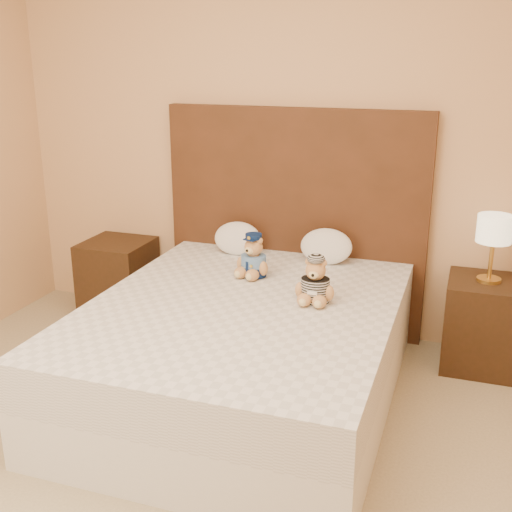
{
  "coord_description": "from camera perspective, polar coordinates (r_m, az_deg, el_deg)",
  "views": [
    {
      "loc": [
        1.11,
        -1.8,
        1.85
      ],
      "look_at": [
        -0.01,
        1.45,
        0.74
      ],
      "focal_mm": 45.0,
      "sensor_mm": 36.0,
      "label": 1
    }
  ],
  "objects": [
    {
      "name": "headboard",
      "position": [
        4.3,
        3.42,
        3.04
      ],
      "size": [
        1.75,
        0.08,
        1.5
      ],
      "primitive_type": "cube",
      "color": "#4B2816",
      "rests_on": "ground"
    },
    {
      "name": "pillow_right",
      "position": [
        4.09,
        6.26,
        1.0
      ],
      "size": [
        0.33,
        0.22,
        0.24
      ],
      "primitive_type": "ellipsoid",
      "color": "white",
      "rests_on": "bed"
    },
    {
      "name": "nightstand_right",
      "position": [
        4.11,
        19.56,
        -5.71
      ],
      "size": [
        0.45,
        0.45,
        0.55
      ],
      "primitive_type": "cube",
      "color": "#331D10",
      "rests_on": "ground"
    },
    {
      "name": "teddy_prisoner",
      "position": [
        3.44,
        5.3,
        -2.16
      ],
      "size": [
        0.23,
        0.22,
        0.25
      ],
      "primitive_type": null,
      "rotation": [
        0.0,
        0.0,
        0.01
      ],
      "color": "tan",
      "rests_on": "bed"
    },
    {
      "name": "teddy_police",
      "position": [
        3.82,
        -0.21,
        0.06
      ],
      "size": [
        0.27,
        0.27,
        0.26
      ],
      "primitive_type": null,
      "rotation": [
        0.0,
        0.0,
        -0.27
      ],
      "color": "tan",
      "rests_on": "bed"
    },
    {
      "name": "bed",
      "position": [
        3.56,
        -1.17,
        -8.35
      ],
      "size": [
        1.6,
        2.0,
        0.55
      ],
      "color": "white",
      "rests_on": "ground"
    },
    {
      "name": "pillow_left",
      "position": [
        4.26,
        -1.68,
        1.72
      ],
      "size": [
        0.32,
        0.21,
        0.23
      ],
      "primitive_type": "ellipsoid",
      "color": "white",
      "rests_on": "bed"
    },
    {
      "name": "lamp",
      "position": [
        3.93,
        20.42,
        1.99
      ],
      "size": [
        0.2,
        0.2,
        0.4
      ],
      "color": "gold",
      "rests_on": "nightstand_right"
    },
    {
      "name": "room_walls",
      "position": [
        2.51,
        -7.49,
        16.8
      ],
      "size": [
        4.04,
        4.52,
        2.72
      ],
      "color": "tan",
      "rests_on": "ground"
    },
    {
      "name": "nightstand_left",
      "position": [
        4.74,
        -12.13,
        -1.94
      ],
      "size": [
        0.45,
        0.45,
        0.55
      ],
      "primitive_type": "cube",
      "color": "#331D10",
      "rests_on": "ground"
    }
  ]
}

